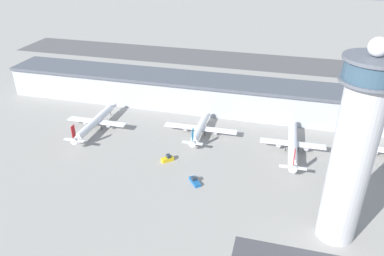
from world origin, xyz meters
TOP-DOWN VIEW (x-y plane):
  - ground_plane at (0.00, 0.00)m, footprint 1000.00×1000.00m
  - terminal_building at (0.00, 70.00)m, footprint 263.28×25.00m
  - runway_strip at (0.00, 165.47)m, footprint 394.92×44.00m
  - control_tower at (54.81, -18.39)m, footprint 17.09×17.09m
  - airplane_gate_alpha at (-60.97, 30.04)m, footprint 32.17×43.73m
  - airplane_gate_bravo at (-6.80, 37.99)m, footprint 37.54×33.78m
  - airplane_gate_charlie at (39.02, 32.88)m, footprint 30.37×43.68m
  - service_truck_catering at (-15.17, 10.52)m, footprint 5.65×5.55m
  - service_truck_fuel at (0.88, -2.41)m, footprint 6.27×7.02m

SIDE VIEW (x-z plane):
  - ground_plane at x=0.00m, z-range 0.00..0.00m
  - runway_strip at x=0.00m, z-range 0.00..0.01m
  - service_truck_fuel at x=0.88m, z-range -0.38..2.05m
  - service_truck_catering at x=-15.17m, z-range -0.48..2.66m
  - airplane_gate_bravo at x=-6.80m, z-range -1.89..9.65m
  - airplane_gate_alpha at x=-60.97m, z-range -1.74..10.77m
  - airplane_gate_charlie at x=39.02m, z-range -2.04..11.27m
  - terminal_building at x=0.00m, z-range 0.10..18.35m
  - control_tower at x=54.81m, z-range -0.35..68.01m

